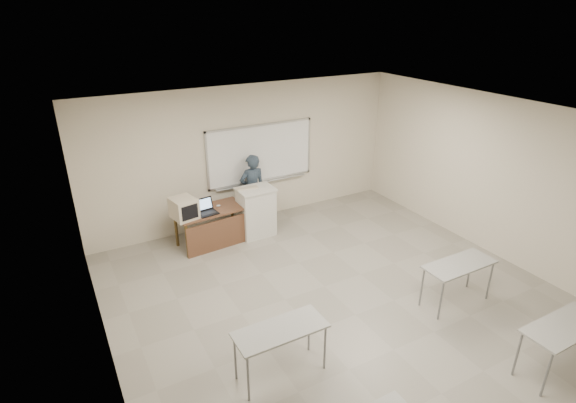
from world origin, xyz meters
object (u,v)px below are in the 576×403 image
instructor_desk (213,221)px  mouse (218,206)px  keyboard (247,188)px  crt_monitor (184,208)px  whiteboard (261,154)px  laptop (207,210)px  podium (256,212)px  presenter (252,190)px

instructor_desk → mouse: bearing=33.8°
keyboard → crt_monitor: bearing=-166.9°
whiteboard → keyboard: size_ratio=5.66×
instructor_desk → laptop: laptop is taller
podium → crt_monitor: (-1.51, -0.02, 0.42)m
podium → mouse: (-0.76, 0.15, 0.24)m
whiteboard → keyboard: whiteboard is taller
instructor_desk → keyboard: bearing=1.5°
mouse → laptop: bearing=-171.7°
whiteboard → laptop: 1.87m
instructor_desk → mouse: 0.35m
whiteboard → podium: bearing=-123.1°
laptop → keyboard: size_ratio=0.84×
podium → laptop: (-1.06, -0.02, 0.29)m
crt_monitor → presenter: presenter is taller
mouse → presenter: bearing=1.7°
mouse → instructor_desk: bearing=-162.6°
whiteboard → podium: whiteboard is taller
whiteboard → instructor_desk: whiteboard is taller
whiteboard → presenter: bearing=-145.8°
keyboard → presenter: (0.33, 0.47, -0.27)m
presenter → keyboard: bearing=56.0°
podium → keyboard: (-0.15, 0.08, 0.53)m
instructor_desk → mouse: (0.20, 0.16, 0.23)m
instructor_desk → podium: bearing=-4.3°
whiteboard → presenter: size_ratio=1.57×
keyboard → presenter: size_ratio=0.28×
podium → mouse: size_ratio=11.69×
laptop → presenter: presenter is taller
whiteboard → crt_monitor: (-2.01, -0.79, -0.53)m
whiteboard → laptop: whiteboard is taller
instructor_desk → laptop: 0.29m
whiteboard → mouse: bearing=-153.8°
presenter → laptop: bearing=25.8°
podium → laptop: size_ratio=2.83×
whiteboard → instructor_desk: (-1.46, -0.78, -0.95)m
laptop → mouse: 0.35m
instructor_desk → laptop: bearing=-178.9°
whiteboard → podium: (-0.50, -0.77, -0.96)m
mouse → whiteboard: bearing=4.7°
whiteboard → laptop: bearing=-153.1°
instructor_desk → mouse: mouse is taller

